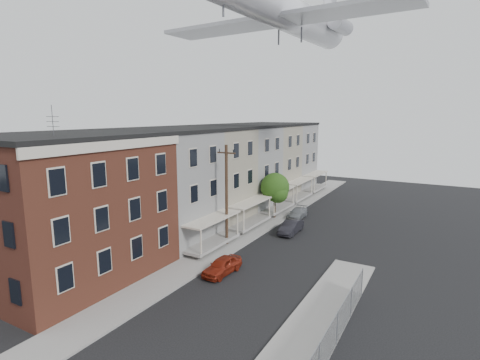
% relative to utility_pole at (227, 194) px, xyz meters
% --- Properties ---
extents(sidewalk_left, '(3.00, 62.00, 0.12)m').
position_rel_utility_pole_xyz_m(sidewalk_left, '(0.10, 6.00, -4.61)').
color(sidewalk_left, gray).
rests_on(sidewalk_left, ground).
extents(sidewalk_right, '(3.00, 26.00, 0.12)m').
position_rel_utility_pole_xyz_m(sidewalk_right, '(11.10, -12.00, -4.61)').
color(sidewalk_right, gray).
rests_on(sidewalk_right, ground).
extents(curb_left, '(0.15, 62.00, 0.14)m').
position_rel_utility_pole_xyz_m(curb_left, '(1.55, 6.00, -4.60)').
color(curb_left, gray).
rests_on(curb_left, ground).
extents(curb_right, '(0.15, 26.00, 0.14)m').
position_rel_utility_pole_xyz_m(curb_right, '(9.65, -12.00, -4.60)').
color(curb_right, gray).
rests_on(curb_right, ground).
extents(corner_building, '(10.31, 12.30, 12.15)m').
position_rel_utility_pole_xyz_m(corner_building, '(-6.40, -11.00, 0.49)').
color(corner_building, '#331310').
rests_on(corner_building, ground).
extents(row_house_a, '(11.98, 7.00, 10.30)m').
position_rel_utility_pole_xyz_m(row_house_a, '(-6.36, -1.50, 0.45)').
color(row_house_a, slate).
rests_on(row_house_a, ground).
extents(row_house_b, '(11.98, 7.00, 10.30)m').
position_rel_utility_pole_xyz_m(row_house_b, '(-6.36, 5.50, 0.45)').
color(row_house_b, gray).
rests_on(row_house_b, ground).
extents(row_house_c, '(11.98, 7.00, 10.30)m').
position_rel_utility_pole_xyz_m(row_house_c, '(-6.36, 12.50, 0.45)').
color(row_house_c, slate).
rests_on(row_house_c, ground).
extents(row_house_d, '(11.98, 7.00, 10.30)m').
position_rel_utility_pole_xyz_m(row_house_d, '(-6.36, 19.50, 0.45)').
color(row_house_d, gray).
rests_on(row_house_d, ground).
extents(row_house_e, '(11.98, 7.00, 10.30)m').
position_rel_utility_pole_xyz_m(row_house_e, '(-6.36, 26.50, 0.45)').
color(row_house_e, slate).
rests_on(row_house_e, ground).
extents(utility_pole, '(1.80, 0.26, 9.00)m').
position_rel_utility_pole_xyz_m(utility_pole, '(0.00, 0.00, 0.00)').
color(utility_pole, black).
rests_on(utility_pole, ground).
extents(street_tree, '(3.22, 3.20, 5.20)m').
position_rel_utility_pole_xyz_m(street_tree, '(0.33, 9.92, -1.22)').
color(street_tree, black).
rests_on(street_tree, ground).
extents(car_near, '(1.71, 3.75, 1.25)m').
position_rel_utility_pole_xyz_m(car_near, '(2.94, -5.48, -4.05)').
color(car_near, maroon).
rests_on(car_near, ground).
extents(car_mid, '(1.43, 3.95, 1.30)m').
position_rel_utility_pole_xyz_m(car_mid, '(3.80, 5.92, -4.03)').
color(car_mid, black).
rests_on(car_mid, ground).
extents(car_far, '(1.75, 3.95, 1.13)m').
position_rel_utility_pole_xyz_m(car_far, '(2.40, 11.37, -4.11)').
color(car_far, slate).
rests_on(car_far, ground).
extents(airplane, '(25.34, 28.93, 8.37)m').
position_rel_utility_pole_xyz_m(airplane, '(1.83, 8.93, 16.67)').
color(airplane, white).
rests_on(airplane, ground).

